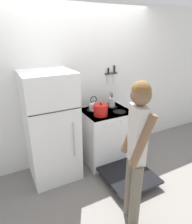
% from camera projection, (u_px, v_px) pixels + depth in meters
% --- Properties ---
extents(ground_plane, '(14.00, 14.00, 0.00)m').
position_uv_depth(ground_plane, '(82.00, 153.00, 3.72)').
color(ground_plane, slate).
extents(wall_back, '(10.00, 0.06, 2.55)m').
position_uv_depth(wall_back, '(80.00, 86.00, 3.27)').
color(wall_back, silver).
rests_on(wall_back, ground_plane).
extents(refrigerator, '(0.69, 0.67, 1.62)m').
position_uv_depth(refrigerator, '(51.00, 127.00, 2.89)').
color(refrigerator, white).
rests_on(refrigerator, ground_plane).
extents(stove_range, '(0.77, 1.38, 0.91)m').
position_uv_depth(stove_range, '(107.00, 137.00, 3.38)').
color(stove_range, white).
rests_on(stove_range, ground_plane).
extents(dutch_oven_pot, '(0.27, 0.22, 0.20)m').
position_uv_depth(dutch_oven_pot, '(101.00, 110.00, 3.03)').
color(dutch_oven_pot, red).
rests_on(dutch_oven_pot, stove_range).
extents(tea_kettle, '(0.19, 0.15, 0.24)m').
position_uv_depth(tea_kettle, '(94.00, 106.00, 3.26)').
color(tea_kettle, silver).
rests_on(tea_kettle, stove_range).
extents(utensil_jar, '(0.11, 0.11, 0.26)m').
position_uv_depth(utensil_jar, '(112.00, 102.00, 3.41)').
color(utensil_jar, silver).
rests_on(utensil_jar, stove_range).
extents(person, '(0.33, 0.39, 1.69)m').
position_uv_depth(person, '(136.00, 150.00, 2.06)').
color(person, '#6B6051').
rests_on(person, ground_plane).
extents(wall_knife_strip, '(0.24, 0.03, 0.32)m').
position_uv_depth(wall_knife_strip, '(111.00, 73.00, 3.42)').
color(wall_knife_strip, brown).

